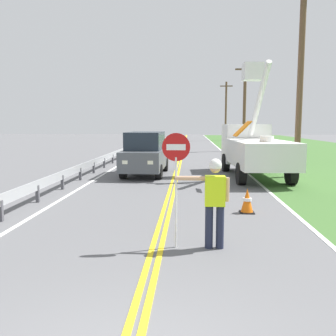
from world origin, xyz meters
The scene contains 13 objects.
centerline_yellow_left centered at (-0.09, 20.00, 0.01)m, with size 0.11×110.00×0.01m, color yellow.
centerline_yellow_right centered at (0.09, 20.00, 0.01)m, with size 0.11×110.00×0.01m, color yellow.
edge_line_right centered at (3.60, 20.00, 0.01)m, with size 0.12×110.00×0.01m, color silver.
edge_line_left centered at (-3.60, 20.00, 0.01)m, with size 0.12×110.00×0.01m, color silver.
flagger_worker centered at (1.15, 4.20, 1.05)m, with size 1.09×0.25×1.83m.
stop_sign_paddle centered at (0.39, 4.20, 1.71)m, with size 0.56×0.04×2.33m.
utility_bucket_truck centered at (3.68, 14.55, 1.41)m, with size 2.67×6.91×5.37m.
oncoming_suv_nearest centered at (-1.50, 14.69, 1.06)m, with size 2.03×4.66×2.10m.
utility_pole_near centered at (5.71, 14.41, 4.61)m, with size 1.80×0.28×8.85m.
utility_pole_mid centered at (5.58, 30.64, 4.14)m, with size 1.80×0.28×7.91m.
utility_pole_far centered at (5.88, 50.75, 4.40)m, with size 1.80×0.28×8.43m.
traffic_cone_lead centered at (2.29, 7.20, 0.34)m, with size 0.40×0.40×0.70m.
guardrail_left_shoulder centered at (-4.20, 16.20, 0.52)m, with size 0.10×32.00×0.71m.
Camera 1 is at (0.65, -2.98, 2.52)m, focal length 38.88 mm.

